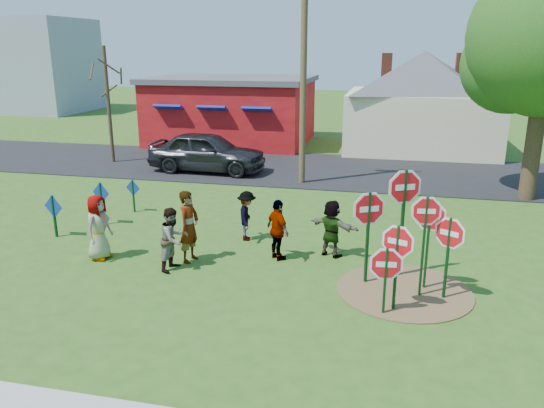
{
  "coord_description": "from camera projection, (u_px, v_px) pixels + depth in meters",
  "views": [
    {
      "loc": [
        3.97,
        -12.95,
        5.6
      ],
      "look_at": [
        0.87,
        0.74,
        1.43
      ],
      "focal_mm": 35.0,
      "sensor_mm": 36.0,
      "label": 1
    }
  ],
  "objects": [
    {
      "name": "person_e",
      "position": [
        278.0,
        230.0,
        14.33
      ],
      "size": [
        0.98,
        1.01,
        1.69
      ],
      "primitive_type": "imported",
      "rotation": [
        0.0,
        0.0,
        2.33
      ],
      "color": "#593461",
      "rests_on": "ground"
    },
    {
      "name": "bare_tree_west",
      "position": [
        107.0,
        88.0,
        25.72
      ],
      "size": [
        1.8,
        1.8,
        5.67
      ],
      "color": "#382819",
      "rests_on": "ground"
    },
    {
      "name": "stop_sign_g",
      "position": [
        369.0,
        217.0,
        12.64
      ],
      "size": [
        1.0,
        0.53,
        2.47
      ],
      "rotation": [
        0.0,
        0.0,
        0.47
      ],
      "color": "#0F3918",
      "rests_on": "ground"
    },
    {
      "name": "red_building",
      "position": [
        232.0,
        110.0,
        31.97
      ],
      "size": [
        9.4,
        7.69,
        3.9
      ],
      "color": "maroon",
      "rests_on": "ground"
    },
    {
      "name": "suv",
      "position": [
        207.0,
        152.0,
        24.45
      ],
      "size": [
        5.47,
        2.39,
        1.83
      ],
      "primitive_type": "imported",
      "rotation": [
        0.0,
        0.0,
        1.53
      ],
      "color": "#2D2C32",
      "rests_on": "road"
    },
    {
      "name": "stop_sign_c",
      "position": [
        425.0,
        223.0,
        11.91
      ],
      "size": [
        0.92,
        0.15,
        2.55
      ],
      "rotation": [
        0.0,
        0.0,
        0.15
      ],
      "color": "#0F3918",
      "rests_on": "ground"
    },
    {
      "name": "blue_diamond_c",
      "position": [
        101.0,
        199.0,
        17.16
      ],
      "size": [
        0.68,
        0.2,
        1.43
      ],
      "rotation": [
        0.0,
        0.0,
        -0.26
      ],
      "color": "#0F3918",
      "rests_on": "ground"
    },
    {
      "name": "person_f",
      "position": [
        332.0,
        228.0,
        14.58
      ],
      "size": [
        1.56,
        1.05,
        1.61
      ],
      "primitive_type": "imported",
      "rotation": [
        0.0,
        0.0,
        2.72
      ],
      "color": "#205232",
      "rests_on": "ground"
    },
    {
      "name": "blue_diamond_b",
      "position": [
        54.0,
        211.0,
        16.06
      ],
      "size": [
        0.71,
        0.2,
        1.33
      ],
      "rotation": [
        0.0,
        0.0,
        -0.25
      ],
      "color": "#0F3918",
      "rests_on": "ground"
    },
    {
      "name": "person_b",
      "position": [
        189.0,
        226.0,
        14.19
      ],
      "size": [
        0.59,
        0.79,
        1.97
      ],
      "primitive_type": "imported",
      "rotation": [
        0.0,
        0.0,
        1.39
      ],
      "color": "#1F6D68",
      "rests_on": "ground"
    },
    {
      "name": "person_d",
      "position": [
        247.0,
        216.0,
        15.83
      ],
      "size": [
        0.74,
        1.07,
        1.51
      ],
      "primitive_type": "imported",
      "rotation": [
        0.0,
        0.0,
        1.77
      ],
      "color": "#313136",
      "rests_on": "ground"
    },
    {
      "name": "utility_pole",
      "position": [
        303.0,
        76.0,
        21.41
      ],
      "size": [
        2.09,
        0.27,
        8.53
      ],
      "rotation": [
        0.0,
        0.0,
        0.05
      ],
      "color": "#4C3823",
      "rests_on": "ground"
    },
    {
      "name": "distant_building",
      "position": [
        30.0,
        66.0,
        47.38
      ],
      "size": [
        10.0,
        8.0,
        8.0
      ],
      "primitive_type": "cube",
      "color": "#8C939E",
      "rests_on": "ground"
    },
    {
      "name": "stop_sign_f",
      "position": [
        449.0,
        239.0,
        11.88
      ],
      "size": [
        0.86,
        0.5,
        2.1
      ],
      "rotation": [
        0.0,
        0.0,
        -0.52
      ],
      "color": "#0F3918",
      "rests_on": "ground"
    },
    {
      "name": "stop_sign_e",
      "position": [
        386.0,
        268.0,
        11.29
      ],
      "size": [
        0.98,
        0.14,
        1.66
      ],
      "rotation": [
        0.0,
        0.0,
        0.13
      ],
      "color": "#0F3918",
      "rests_on": "ground"
    },
    {
      "name": "person_a",
      "position": [
        98.0,
        227.0,
        14.37
      ],
      "size": [
        0.67,
        0.94,
        1.81
      ],
      "primitive_type": "imported",
      "rotation": [
        0.0,
        0.0,
        1.46
      ],
      "color": "#3D457B",
      "rests_on": "ground"
    },
    {
      "name": "stop_sign_d",
      "position": [
        429.0,
        222.0,
        12.34
      ],
      "size": [
        1.0,
        0.23,
        2.36
      ],
      "rotation": [
        0.0,
        0.0,
        -0.21
      ],
      "color": "#0F3918",
      "rests_on": "ground"
    },
    {
      "name": "road",
      "position": [
        304.0,
        169.0,
        25.29
      ],
      "size": [
        120.0,
        7.5,
        0.04
      ],
      "primitive_type": "cube",
      "color": "black",
      "rests_on": "ground"
    },
    {
      "name": "cream_house",
      "position": [
        422.0,
        97.0,
        29.37
      ],
      "size": [
        9.4,
        9.4,
        6.5
      ],
      "color": "beige",
      "rests_on": "ground"
    },
    {
      "name": "stop_sign_a",
      "position": [
        397.0,
        249.0,
        11.35
      ],
      "size": [
        0.93,
        0.36,
        2.11
      ],
      "rotation": [
        0.0,
        0.0,
        -0.36
      ],
      "color": "#0F3918",
      "rests_on": "ground"
    },
    {
      "name": "dirt_patch",
      "position": [
        404.0,
        291.0,
        12.65
      ],
      "size": [
        3.2,
        3.2,
        0.03
      ],
      "primitive_type": "cylinder",
      "color": "brown",
      "rests_on": "ground"
    },
    {
      "name": "person_c",
      "position": [
        173.0,
        239.0,
        13.71
      ],
      "size": [
        0.77,
        0.91,
        1.67
      ],
      "primitive_type": "imported",
      "rotation": [
        0.0,
        0.0,
        1.39
      ],
      "color": "#8F5C3D",
      "rests_on": "ground"
    },
    {
      "name": "ground",
      "position": [
        235.0,
        259.0,
        14.54
      ],
      "size": [
        120.0,
        120.0,
        0.0
      ],
      "primitive_type": "plane",
      "color": "#2F5017",
      "rests_on": "ground"
    },
    {
      "name": "stop_sign_b",
      "position": [
        404.0,
        196.0,
        12.94
      ],
      "size": [
        1.06,
        0.54,
        2.92
      ],
      "rotation": [
        0.0,
        0.0,
        0.46
      ],
      "color": "#0F3918",
      "rests_on": "ground"
    },
    {
      "name": "blue_diamond_d",
      "position": [
        133.0,
        192.0,
        18.54
      ],
      "size": [
        0.57,
        0.13,
        1.17
      ],
      "rotation": [
        0.0,
        0.0,
        -0.2
      ],
      "color": "#0F3918",
      "rests_on": "ground"
    }
  ]
}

